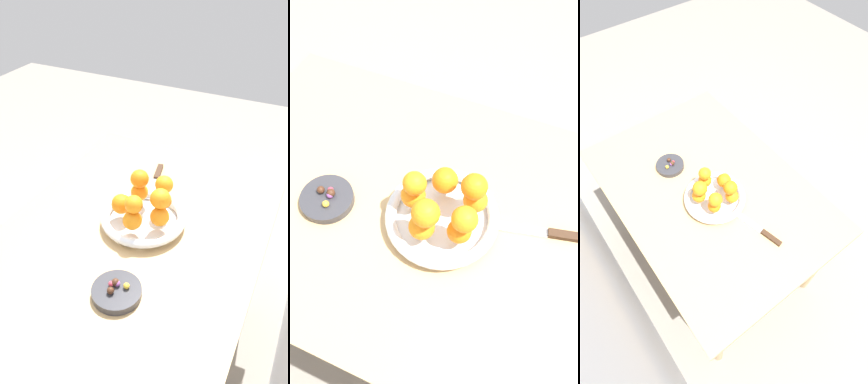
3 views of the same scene
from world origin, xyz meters
The scene contains 19 objects.
ground_plane centered at (0.00, 0.00, 0.00)m, with size 6.00×6.00×0.00m, color gray.
dining_table centered at (0.00, 0.00, 0.65)m, with size 1.10×0.76×0.74m.
fruit_bowl centered at (-0.07, 0.01, 0.76)m, with size 0.26×0.26×0.04m.
candy_dish centered at (0.20, 0.07, 0.75)m, with size 0.13×0.13×0.02m, color #333338.
orange_0 centered at (0.00, 0.01, 0.81)m, with size 0.06×0.06×0.06m, color orange.
orange_1 centered at (-0.05, 0.08, 0.81)m, with size 0.06×0.06×0.06m, color orange.
orange_2 centered at (-0.13, 0.06, 0.81)m, with size 0.05×0.05×0.05m, color orange.
orange_3 centered at (-0.13, -0.03, 0.81)m, with size 0.06×0.06×0.06m, color orange.
orange_4 centered at (-0.05, -0.05, 0.81)m, with size 0.06×0.06×0.06m, color orange.
orange_5 centered at (-0.06, 0.07, 0.87)m, with size 0.06×0.06×0.06m, color orange.
orange_6 centered at (-0.01, 0.02, 0.86)m, with size 0.05×0.05×0.05m, color orange.
orange_7 centered at (-0.13, 0.05, 0.86)m, with size 0.06×0.06×0.06m, color orange.
orange_8 centered at (-0.13, -0.02, 0.86)m, with size 0.06×0.06×0.06m, color orange.
candy_ball_0 centered at (0.19, 0.09, 0.77)m, with size 0.02×0.02×0.02m, color gold.
candy_ball_1 centered at (0.19, 0.06, 0.77)m, with size 0.02×0.02×0.02m, color #472819.
candy_ball_2 centered at (0.20, 0.06, 0.77)m, with size 0.01×0.01×0.01m, color #C6384C.
candy_ball_3 centered at (0.22, 0.07, 0.77)m, with size 0.02×0.02×0.02m, color #472819.
candy_ball_4 centered at (0.19, 0.07, 0.77)m, with size 0.02×0.02×0.02m, color #8C4C99.
knife centered at (-0.29, -0.04, 0.75)m, with size 0.26×0.08×0.01m.
Camera 1 is at (0.72, 0.40, 1.51)m, focal length 35.00 mm.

